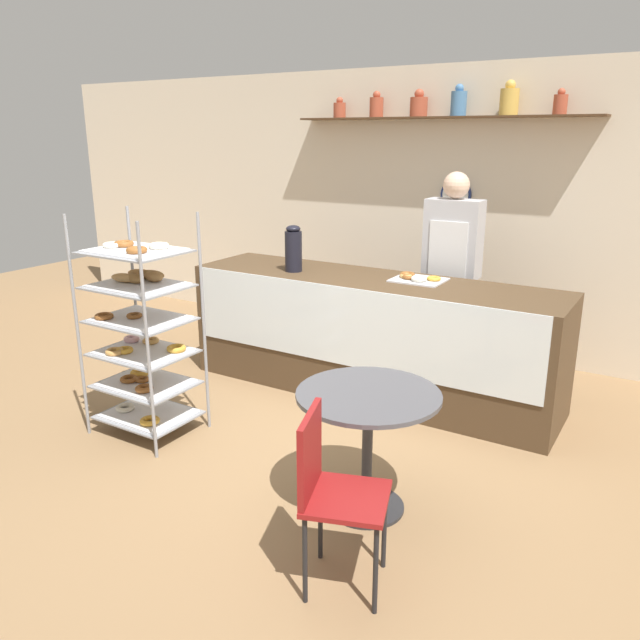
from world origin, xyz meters
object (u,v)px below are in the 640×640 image
donut_tray_counter (416,278)px  pastry_rack (141,330)px  person_worker (451,269)px  cafe_chair (329,482)px  cafe_table (368,421)px  coffee_carafe (293,249)px

donut_tray_counter → pastry_rack: bearing=-131.1°
pastry_rack → person_worker: 2.60m
cafe_chair → donut_tray_counter: size_ratio=2.21×
pastry_rack → donut_tray_counter: (1.39, 1.59, 0.23)m
person_worker → cafe_table: person_worker is taller
person_worker → coffee_carafe: size_ratio=4.62×
cafe_table → cafe_chair: 0.66m
cafe_table → donut_tray_counter: size_ratio=2.02×
coffee_carafe → donut_tray_counter: bearing=11.6°
person_worker → cafe_table: bearing=-81.2°
cafe_chair → donut_tray_counter: bearing=-5.1°
pastry_rack → person_worker: bearing=55.2°
coffee_carafe → donut_tray_counter: 1.06m
cafe_chair → donut_tray_counter: (-0.56, 2.30, 0.45)m
coffee_carafe → donut_tray_counter: size_ratio=0.97×
pastry_rack → donut_tray_counter: pastry_rack is taller
cafe_table → coffee_carafe: bearing=135.1°
pastry_rack → coffee_carafe: pastry_rack is taller
cafe_table → donut_tray_counter: bearing=104.6°
cafe_chair → coffee_carafe: bearing=18.4°
cafe_chair → coffee_carafe: size_ratio=2.27×
coffee_carafe → cafe_table: bearing=-44.9°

